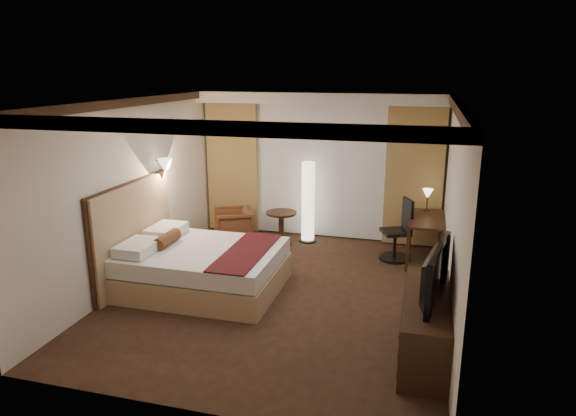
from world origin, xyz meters
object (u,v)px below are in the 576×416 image
(bed, at_px, (204,268))
(floor_lamp, at_px, (308,202))
(television, at_px, (427,268))
(side_table, at_px, (281,228))
(office_chair, at_px, (396,230))
(armchair, at_px, (233,224))
(dresser, at_px, (425,325))
(desk, at_px, (425,240))

(bed, bearing_deg, floor_lamp, 68.56)
(floor_lamp, bearing_deg, television, -58.38)
(side_table, bearing_deg, office_chair, -7.49)
(armchair, distance_m, office_chair, 2.93)
(dresser, xyz_separation_m, television, (-0.03, 0.00, 0.68))
(side_table, distance_m, floor_lamp, 0.68)
(bed, height_order, armchair, armchair)
(floor_lamp, relative_size, office_chair, 1.44)
(office_chair, xyz_separation_m, television, (0.50, -2.89, 0.50))
(office_chair, relative_size, television, 0.89)
(desk, xyz_separation_m, dresser, (0.05, -2.94, -0.04))
(armchair, relative_size, side_table, 1.14)
(dresser, distance_m, television, 0.68)
(side_table, bearing_deg, floor_lamp, 31.50)
(armchair, relative_size, desk, 0.58)
(dresser, bearing_deg, side_table, 129.12)
(armchair, xyz_separation_m, side_table, (0.88, 0.14, -0.04))
(bed, distance_m, television, 3.30)
(office_chair, bearing_deg, television, -104.64)
(floor_lamp, xyz_separation_m, television, (2.11, -3.43, 0.27))
(dresser, bearing_deg, desk, 90.97)
(side_table, distance_m, dresser, 4.07)
(bed, distance_m, armchair, 2.09)
(bed, bearing_deg, office_chair, 36.79)
(desk, bearing_deg, office_chair, -174.00)
(dresser, bearing_deg, floor_lamp, 121.98)
(bed, relative_size, desk, 1.82)
(desk, bearing_deg, dresser, -89.03)
(side_table, xyz_separation_m, office_chair, (2.05, -0.27, 0.22))
(floor_lamp, height_order, dresser, floor_lamp)
(office_chair, bearing_deg, dresser, -104.06)
(office_chair, xyz_separation_m, dresser, (0.53, -2.89, -0.18))
(bed, height_order, dresser, dresser)
(office_chair, bearing_deg, floor_lamp, 137.35)
(side_table, bearing_deg, dresser, -50.88)
(bed, distance_m, office_chair, 3.23)
(bed, bearing_deg, side_table, 76.31)
(dresser, bearing_deg, bed, 162.79)
(armchair, distance_m, floor_lamp, 1.43)
(bed, relative_size, side_table, 3.57)
(desk, distance_m, television, 3.01)
(floor_lamp, height_order, television, floor_lamp)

